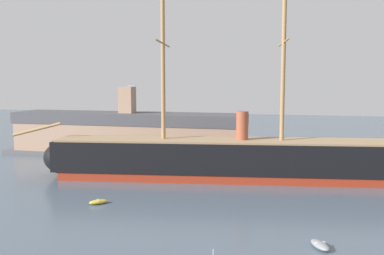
{
  "coord_description": "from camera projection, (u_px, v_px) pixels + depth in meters",
  "views": [
    {
      "loc": [
        13.91,
        -18.8,
        17.08
      ],
      "look_at": [
        0.54,
        35.6,
        10.87
      ],
      "focal_mm": 39.4,
      "sensor_mm": 36.0,
      "label": 1
    }
  ],
  "objects": [
    {
      "name": "dinghy_mid_right",
      "position": [
        320.0,
        245.0,
        43.12
      ],
      "size": [
        2.51,
        3.23,
        0.7
      ],
      "color": "gray",
      "rests_on": "ground"
    },
    {
      "name": "motorboat_far_right",
      "position": [
        379.0,
        182.0,
        69.05
      ],
      "size": [
        3.51,
        1.73,
        1.43
      ],
      "color": "#7FB2D6",
      "rests_on": "ground"
    },
    {
      "name": "dinghy_alongside_bow",
      "position": [
        98.0,
        202.0,
        58.67
      ],
      "size": [
        2.69,
        2.59,
        0.62
      ],
      "color": "gold",
      "rests_on": "ground"
    },
    {
      "name": "dockside_warehouse_left",
      "position": [
        128.0,
        134.0,
        97.84
      ],
      "size": [
        58.98,
        12.54,
        15.72
      ],
      "color": "#565659",
      "rests_on": "ground"
    },
    {
      "name": "seagull_in_flight",
      "position": [
        132.0,
        86.0,
        47.3
      ],
      "size": [
        1.11,
        0.63,
        0.13
      ],
      "color": "silver"
    },
    {
      "name": "dinghy_distant_centre",
      "position": [
        231.0,
        164.0,
        85.81
      ],
      "size": [
        2.06,
        2.31,
        0.51
      ],
      "color": "orange",
      "rests_on": "ground"
    },
    {
      "name": "dinghy_far_left",
      "position": [
        67.0,
        166.0,
        83.76
      ],
      "size": [
        2.45,
        1.32,
        0.55
      ],
      "color": "silver",
      "rests_on": "ground"
    },
    {
      "name": "tall_ship",
      "position": [
        222.0,
        158.0,
        73.45
      ],
      "size": [
        70.08,
        17.08,
        33.81
      ],
      "color": "maroon",
      "rests_on": "ground"
    }
  ]
}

